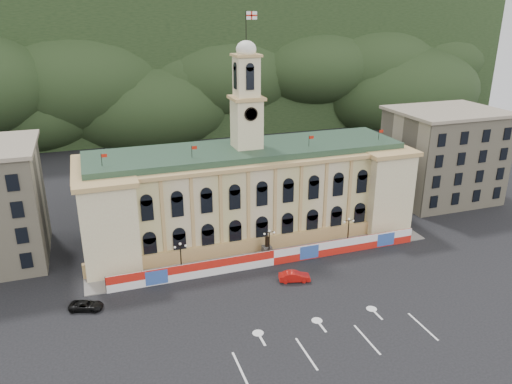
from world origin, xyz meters
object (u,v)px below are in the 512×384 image
object	(u,v)px
statue	(267,250)
red_sedan	(294,276)
black_suv	(86,306)
lamp_center	(269,242)

from	to	relation	value
statue	red_sedan	size ratio (longest dim) A/B	0.77
statue	black_suv	distance (m)	28.46
statue	red_sedan	world-z (taller)	statue
statue	red_sedan	bearing A→B (deg)	-82.43
lamp_center	black_suv	size ratio (longest dim) A/B	1.06
lamp_center	red_sedan	world-z (taller)	lamp_center
red_sedan	black_suv	bearing A→B (deg)	100.46
statue	lamp_center	size ratio (longest dim) A/B	0.72
red_sedan	black_suv	xyz separation A→B (m)	(-28.90, 2.27, -0.14)
lamp_center	red_sedan	size ratio (longest dim) A/B	1.06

